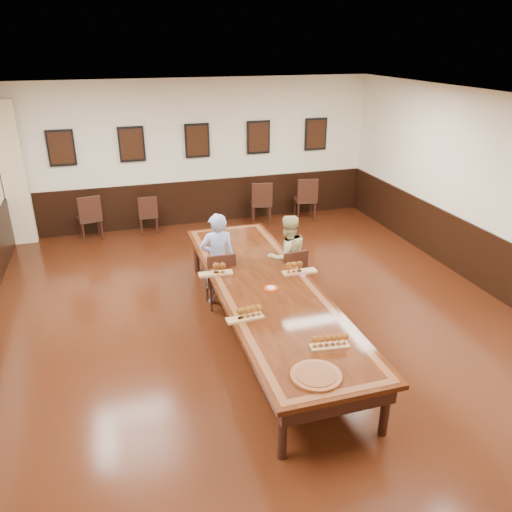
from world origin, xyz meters
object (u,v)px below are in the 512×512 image
object	(u,v)px
chair_man	(220,278)
spare_chair_b	(148,214)
chair_woman	(290,273)
spare_chair_c	(261,202)
spare_chair_a	(89,217)
person_woman	(287,257)
carved_platter	(316,376)
spare_chair_d	(305,198)
person_man	(218,259)
conference_table	(266,295)

from	to	relation	value
chair_man	spare_chair_b	xyz separation A→B (m)	(-0.76, 3.65, -0.04)
chair_man	chair_woman	bearing A→B (deg)	175.27
spare_chair_b	spare_chair_c	distance (m)	2.57
spare_chair_a	spare_chair_c	distance (m)	3.79
chair_man	person_woman	bearing A→B (deg)	-179.96
chair_man	spare_chair_a	world-z (taller)	spare_chair_a
chair_woman	chair_man	bearing A→B (deg)	-13.07
spare_chair_c	chair_man	bearing A→B (deg)	75.11
spare_chair_a	spare_chair_b	size ratio (longest dim) A/B	1.14
spare_chair_a	carved_platter	world-z (taller)	spare_chair_a
carved_platter	spare_chair_b	bearing A→B (deg)	98.98
chair_woman	carved_platter	size ratio (longest dim) A/B	1.33
chair_woman	spare_chair_d	bearing A→B (deg)	-122.60
spare_chair_c	carved_platter	size ratio (longest dim) A/B	1.47
person_woman	person_man	bearing A→B (deg)	-13.42
chair_woman	spare_chair_a	world-z (taller)	spare_chair_a
spare_chair_d	carved_platter	size ratio (longest dim) A/B	1.51
spare_chair_d	carved_platter	distance (m)	7.10
chair_man	person_woman	world-z (taller)	person_woman
chair_woman	spare_chair_b	distance (m)	4.22
person_man	carved_platter	size ratio (longest dim) A/B	2.23
chair_woman	person_woman	bearing A→B (deg)	-90.00
person_man	conference_table	size ratio (longest dim) A/B	0.30
spare_chair_d	chair_man	bearing A→B (deg)	59.51
person_woman	spare_chair_d	bearing A→B (deg)	-123.35
spare_chair_a	chair_woman	bearing A→B (deg)	118.62
chair_man	conference_table	bearing A→B (deg)	115.63
spare_chair_b	spare_chair_c	world-z (taller)	spare_chair_c
chair_woman	carved_platter	distance (m)	3.12
person_woman	spare_chair_a	bearing A→B (deg)	-56.64
chair_man	conference_table	world-z (taller)	chair_man
spare_chair_b	person_woman	size ratio (longest dim) A/B	0.61
person_man	person_woman	xyz separation A→B (m)	(1.12, -0.13, -0.05)
chair_woman	person_woman	world-z (taller)	person_woman
spare_chair_b	chair_man	bearing A→B (deg)	101.84
spare_chair_b	person_man	bearing A→B (deg)	102.20
spare_chair_a	spare_chair_d	size ratio (longest dim) A/B	0.97
carved_platter	spare_chair_d	bearing A→B (deg)	68.81
chair_man	spare_chair_b	size ratio (longest dim) A/B	1.10
spare_chair_d	person_man	distance (m)	4.46
spare_chair_a	conference_table	world-z (taller)	spare_chair_a
spare_chair_a	chair_man	bearing A→B (deg)	107.50
chair_man	person_man	xyz separation A→B (m)	(0.00, 0.10, 0.28)
carved_platter	chair_woman	bearing A→B (deg)	74.45
spare_chair_c	conference_table	distance (m)	4.76
spare_chair_b	carved_platter	xyz separation A→B (m)	(1.07, -6.76, 0.34)
person_woman	conference_table	distance (m)	1.19
spare_chair_d	person_woman	world-z (taller)	person_woman
spare_chair_c	person_woman	xyz separation A→B (m)	(-0.68, -3.59, 0.21)
carved_platter	conference_table	bearing A→B (deg)	86.02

